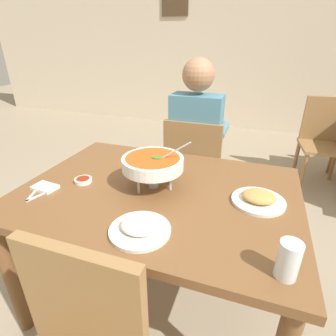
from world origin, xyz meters
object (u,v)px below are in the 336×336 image
rice_plate (140,228)px  sauce_dish (83,180)px  drink_glass (288,262)px  diner_main (197,138)px  dining_table_main (158,206)px  chair_bg_right (324,137)px  curry_bowl (153,164)px  appetizer_plate (259,199)px  chair_diner_main (194,168)px

rice_plate → sauce_dish: 0.52m
drink_glass → diner_main: bearing=115.9°
dining_table_main → chair_bg_right: chair_bg_right is taller
curry_bowl → appetizer_plate: 0.52m
rice_plate → chair_bg_right: size_ratio=0.27×
diner_main → curry_bowl: size_ratio=3.94×
curry_bowl → chair_bg_right: size_ratio=0.37×
dining_table_main → chair_diner_main: 0.78m
chair_diner_main → diner_main: (0.00, 0.03, 0.24)m
chair_diner_main → chair_bg_right: size_ratio=1.00×
rice_plate → curry_bowl: bearing=103.7°
appetizer_plate → sauce_dish: 0.88m
diner_main → chair_bg_right: 1.56m
diner_main → rice_plate: bearing=-87.4°
curry_bowl → drink_glass: 0.72m
diner_main → chair_bg_right: size_ratio=1.46×
appetizer_plate → drink_glass: size_ratio=1.85×
dining_table_main → appetizer_plate: appetizer_plate is taller
chair_diner_main → curry_bowl: curry_bowl is taller
curry_bowl → chair_bg_right: (1.11, 1.89, -0.36)m
rice_plate → appetizer_plate: same height
drink_glass → sauce_dish: bearing=162.0°
curry_bowl → chair_bg_right: bearing=59.7°
drink_glass → dining_table_main: bearing=146.9°
chair_diner_main → drink_glass: (0.57, -1.15, 0.29)m
rice_plate → dining_table_main: bearing=99.1°
rice_plate → diner_main: bearing=92.6°
chair_diner_main → drink_glass: chair_diner_main is taller
curry_bowl → appetizer_plate: curry_bowl is taller
appetizer_plate → sauce_dish: (-0.87, -0.10, -0.01)m
rice_plate → drink_glass: drink_glass is taller
appetizer_plate → chair_diner_main: bearing=122.9°
appetizer_plate → rice_plate: bearing=-139.0°
chair_diner_main → rice_plate: size_ratio=3.75×
diner_main → chair_bg_right: diner_main is taller
chair_diner_main → appetizer_plate: (0.47, -0.73, 0.25)m
appetizer_plate → dining_table_main: bearing=-175.2°
dining_table_main → diner_main: 0.81m
dining_table_main → curry_bowl: (-0.03, 0.02, 0.23)m
curry_bowl → sauce_dish: curry_bowl is taller
sauce_dish → appetizer_plate: bearing=6.4°
chair_diner_main → appetizer_plate: bearing=-57.1°
diner_main → curry_bowl: bearing=-92.3°
chair_diner_main → curry_bowl: size_ratio=2.71×
curry_bowl → drink_glass: size_ratio=2.56×
chair_diner_main → sauce_dish: (-0.40, -0.83, 0.24)m
chair_diner_main → curry_bowl: (-0.03, -0.76, 0.36)m
dining_table_main → drink_glass: size_ratio=10.37×
chair_diner_main → appetizer_plate: 0.91m
chair_diner_main → sauce_dish: chair_diner_main is taller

